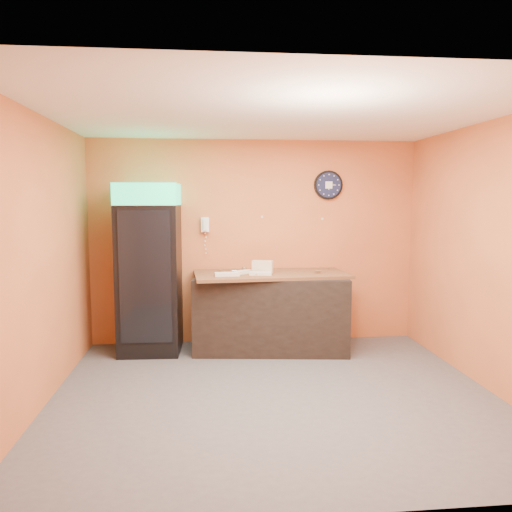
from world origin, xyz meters
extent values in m
plane|color=#47474C|center=(0.00, 0.00, 0.00)|extent=(4.50, 4.50, 0.00)
cube|color=#D8733D|center=(0.00, 2.00, 1.40)|extent=(4.50, 0.02, 2.80)
cube|color=#D8733D|center=(-2.25, 0.00, 1.40)|extent=(0.02, 4.00, 2.80)
cube|color=#D8733D|center=(2.25, 0.00, 1.40)|extent=(0.02, 4.00, 2.80)
cube|color=white|center=(0.00, 0.00, 2.80)|extent=(4.50, 4.00, 0.02)
cube|color=black|center=(-1.41, 1.65, 0.96)|extent=(0.80, 0.80, 1.92)
cube|color=#17C979|center=(-1.41, 1.65, 2.05)|extent=(0.80, 0.80, 0.27)
cube|color=black|center=(-1.39, 1.26, 1.04)|extent=(0.64, 0.05, 1.64)
cube|color=black|center=(0.17, 1.56, 0.50)|extent=(2.07, 1.11, 0.99)
cylinder|color=black|center=(1.02, 1.98, 2.19)|extent=(0.40, 0.05, 0.40)
cylinder|color=#0F1433|center=(1.02, 1.95, 2.19)|extent=(0.34, 0.01, 0.34)
cube|color=white|center=(1.02, 1.94, 2.19)|extent=(0.10, 0.00, 0.10)
cube|color=white|center=(-0.69, 1.96, 1.65)|extent=(0.11, 0.06, 0.20)
cube|color=white|center=(-0.69, 1.91, 1.65)|extent=(0.05, 0.04, 0.16)
cube|color=brown|center=(0.17, 1.56, 1.01)|extent=(2.04, 1.06, 0.04)
cube|color=beige|center=(0.05, 1.49, 1.06)|extent=(0.28, 0.18, 0.06)
cube|color=beige|center=(0.05, 1.49, 1.12)|extent=(0.28, 0.18, 0.06)
cube|color=beige|center=(0.05, 1.49, 1.17)|extent=(0.28, 0.18, 0.06)
cube|color=silver|center=(-0.42, 1.34, 1.05)|extent=(0.31, 0.14, 0.04)
cube|color=silver|center=(0.01, 1.37, 1.05)|extent=(0.30, 0.15, 0.04)
cube|color=silver|center=(-0.19, 1.53, 1.05)|extent=(0.29, 0.25, 0.04)
cylinder|color=silver|center=(-0.18, 1.70, 1.06)|extent=(0.06, 0.06, 0.06)
camera|label=1|loc=(-0.68, -4.88, 1.98)|focal=35.00mm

